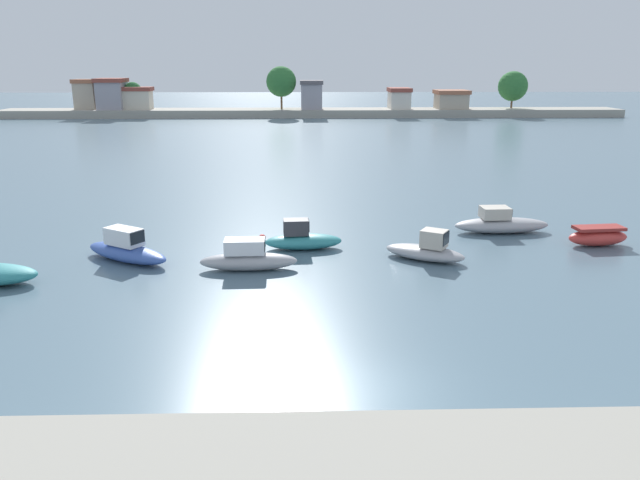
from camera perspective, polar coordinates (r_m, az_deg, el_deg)
ground_plane at (r=19.78m, az=4.30°, el=-13.42°), size 400.00×400.00×0.00m
moored_boat_1 at (r=33.00m, az=-17.21°, el=-0.84°), size 5.27×4.23×1.68m
moored_boat_2 at (r=30.32m, az=-6.57°, el=-1.66°), size 4.72×1.46×1.54m
moored_boat_3 at (r=33.54m, az=-1.62°, el=0.08°), size 4.20×1.82×1.63m
moored_boat_4 at (r=32.14m, az=9.67°, el=-0.91°), size 4.40×3.49×1.60m
moored_boat_5 at (r=38.29m, az=16.12°, el=1.46°), size 5.64×1.94×1.54m
moored_boat_6 at (r=37.39m, az=23.98°, el=0.30°), size 3.43×1.57×1.07m
mooring_buoy_2 at (r=35.26m, az=-5.28°, el=0.22°), size 0.38×0.38×0.38m
distant_shoreline at (r=117.87m, az=-1.40°, el=12.31°), size 113.32×7.64×9.03m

